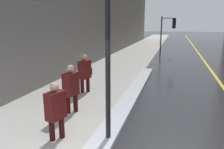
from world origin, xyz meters
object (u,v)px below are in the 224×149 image
at_px(traffic_light_near, 169,27).
at_px(pedestrian_nearside, 71,87).
at_px(lamp_post, 108,2).
at_px(pedestrian_with_shoulder_bag, 85,72).
at_px(pedestrian_trailing, 56,108).

relative_size(traffic_light_near, pedestrian_nearside, 2.17).
height_order(lamp_post, pedestrian_with_shoulder_bag, lamp_post).
bearing_deg(lamp_post, pedestrian_nearside, 140.19).
bearing_deg(pedestrian_trailing, pedestrian_with_shoulder_bag, -153.48).
relative_size(pedestrian_nearside, pedestrian_with_shoulder_bag, 0.98).
height_order(pedestrian_nearside, pedestrian_with_shoulder_bag, pedestrian_with_shoulder_bag).
xyz_separation_m(traffic_light_near, pedestrian_nearside, (-2.51, -14.65, -1.62)).
relative_size(pedestrian_trailing, pedestrian_nearside, 0.94).
xyz_separation_m(pedestrian_trailing, pedestrian_nearside, (-0.41, 1.66, 0.06)).
bearing_deg(lamp_post, pedestrian_with_shoulder_bag, 120.82).
height_order(lamp_post, traffic_light_near, lamp_post).
xyz_separation_m(traffic_light_near, pedestrian_with_shoulder_bag, (-2.94, -12.51, -1.60)).
xyz_separation_m(traffic_light_near, pedestrian_trailing, (-2.10, -16.31, -1.68)).
bearing_deg(pedestrian_trailing, lamp_post, 115.81).
bearing_deg(traffic_light_near, lamp_post, -90.98).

